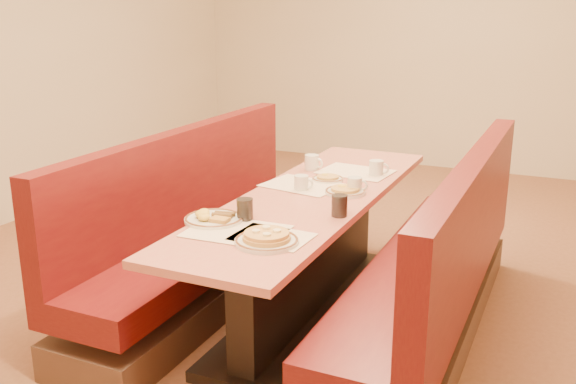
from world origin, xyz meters
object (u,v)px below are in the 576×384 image
at_px(pancake_plate, 267,239).
at_px(eggs_plate, 213,218).
at_px(coffee_mug_a, 355,185).
at_px(coffee_mug_c, 377,168).
at_px(coffee_mug_b, 302,183).
at_px(soda_tumbler_mid, 339,206).
at_px(booth_right, 436,279).
at_px(coffee_mug_d, 312,162).
at_px(booth_left, 205,239).
at_px(soda_tumbler_near, 245,210).
at_px(diner_table, 311,256).

xyz_separation_m(pancake_plate, eggs_plate, (-0.38, 0.16, -0.01)).
bearing_deg(coffee_mug_a, coffee_mug_c, 80.25).
relative_size(coffee_mug_b, soda_tumbler_mid, 1.04).
distance_m(booth_right, coffee_mug_d, 1.17).
height_order(eggs_plate, coffee_mug_c, coffee_mug_c).
relative_size(booth_left, soda_tumbler_near, 22.12).
bearing_deg(coffee_mug_c, booth_left, -156.69).
relative_size(coffee_mug_d, soda_tumbler_near, 1.16).
relative_size(booth_right, soda_tumbler_near, 22.12).
xyz_separation_m(booth_right, soda_tumbler_near, (-0.86, -0.57, 0.44)).
bearing_deg(pancake_plate, coffee_mug_a, 84.25).
bearing_deg(booth_left, coffee_mug_b, 4.59).
relative_size(booth_right, coffee_mug_c, 19.46).
distance_m(eggs_plate, coffee_mug_c, 1.30).
xyz_separation_m(coffee_mug_b, soda_tumbler_near, (-0.04, -0.62, 0.01)).
distance_m(diner_table, pancake_plate, 0.91).
distance_m(booth_left, coffee_mug_c, 1.18).
distance_m(coffee_mug_c, coffee_mug_d, 0.43).
xyz_separation_m(eggs_plate, coffee_mug_b, (0.18, 0.70, 0.03)).
bearing_deg(soda_tumbler_near, coffee_mug_b, 86.10).
xyz_separation_m(booth_right, coffee_mug_b, (-0.82, 0.05, 0.43)).
bearing_deg(diner_table, soda_tumbler_mid, -47.58).
distance_m(coffee_mug_c, soda_tumbler_mid, 0.87).
relative_size(coffee_mug_c, coffee_mug_d, 0.98).
height_order(coffee_mug_a, soda_tumbler_near, soda_tumbler_near).
height_order(coffee_mug_a, soda_tumbler_mid, soda_tumbler_mid).
height_order(coffee_mug_b, soda_tumbler_mid, soda_tumbler_mid).
bearing_deg(booth_left, diner_table, 0.00).
xyz_separation_m(booth_left, eggs_plate, (0.47, -0.65, 0.41)).
bearing_deg(coffee_mug_a, eggs_plate, -131.14).
relative_size(coffee_mug_b, coffee_mug_c, 0.91).
distance_m(coffee_mug_b, soda_tumbler_mid, 0.51).
height_order(pancake_plate, coffee_mug_b, coffee_mug_b).
bearing_deg(soda_tumbler_mid, coffee_mug_d, 120.77).
bearing_deg(coffee_mug_c, coffee_mug_a, -97.27).
height_order(pancake_plate, coffee_mug_c, coffee_mug_c).
distance_m(coffee_mug_b, coffee_mug_d, 0.49).
relative_size(booth_right, soda_tumbler_mid, 22.20).
bearing_deg(diner_table, pancake_plate, -81.81).
xyz_separation_m(coffee_mug_c, soda_tumbler_mid, (0.07, -0.87, 0.01)).
distance_m(diner_table, coffee_mug_b, 0.43).
bearing_deg(booth_left, eggs_plate, -54.22).
xyz_separation_m(booth_right, coffee_mug_d, (-0.95, 0.53, 0.44)).
relative_size(pancake_plate, eggs_plate, 1.00).
height_order(eggs_plate, soda_tumbler_mid, soda_tumbler_mid).
distance_m(booth_left, coffee_mug_b, 0.78).
relative_size(diner_table, coffee_mug_a, 21.03).
height_order(diner_table, coffee_mug_a, coffee_mug_a).
distance_m(pancake_plate, coffee_mug_a, 0.96).
distance_m(coffee_mug_a, coffee_mug_c, 0.42).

